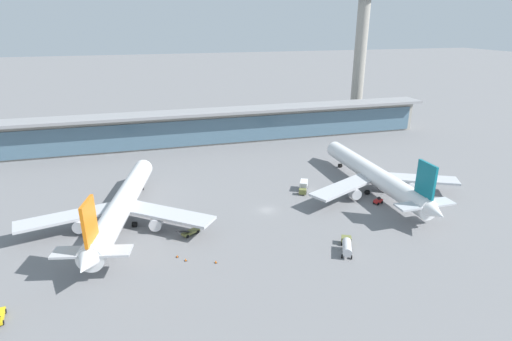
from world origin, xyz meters
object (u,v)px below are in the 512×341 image
object	(u,v)px
safety_cone_bravo	(216,262)
safety_cone_charlie	(177,256)
airliner_left_stand	(122,206)
service_truck_near_nose_olive	(304,186)
airliner_centre_stand	(375,175)
safety_cone_delta	(186,260)
service_truck_on_taxiway_olive	(347,245)
safety_cone_alpha	(99,268)
service_truck_under_wing_white	(114,250)
service_truck_at_far_stand_red	(378,201)
control_tower	(361,42)
service_truck_by_tail_olive	(190,232)

from	to	relation	value
safety_cone_bravo	safety_cone_charlie	bearing A→B (deg)	149.67
airliner_left_stand	service_truck_near_nose_olive	xyz separation A→B (m)	(55.61, 8.05, -3.86)
service_truck_near_nose_olive	safety_cone_charlie	size ratio (longest dim) A/B	10.79
airliner_centre_stand	safety_cone_delta	size ratio (longest dim) A/B	94.33
service_truck_on_taxiway_olive	safety_cone_alpha	distance (m)	57.15
service_truck_under_wing_white	airliner_left_stand	bearing A→B (deg)	82.82
service_truck_at_far_stand_red	control_tower	bearing A→B (deg)	64.79
service_truck_under_wing_white	control_tower	size ratio (longest dim) A/B	0.04
service_truck_under_wing_white	safety_cone_bravo	bearing A→B (deg)	-25.22
safety_cone_delta	control_tower	bearing A→B (deg)	47.65
service_truck_under_wing_white	safety_cone_charlie	xyz separation A→B (m)	(14.21, -5.75, -0.56)
airliner_centre_stand	service_truck_on_taxiway_olive	size ratio (longest dim) A/B	7.58
service_truck_on_taxiway_olive	airliner_left_stand	bearing A→B (deg)	150.51
service_truck_by_tail_olive	safety_cone_charlie	world-z (taller)	service_truck_by_tail_olive
service_truck_near_nose_olive	service_truck_at_far_stand_red	size ratio (longest dim) A/B	2.29
service_truck_under_wing_white	control_tower	bearing A→B (deg)	41.76
safety_cone_alpha	airliner_centre_stand	bearing A→B (deg)	15.20
airliner_centre_stand	service_truck_on_taxiway_olive	xyz separation A→B (m)	(-25.72, -30.69, -3.85)
service_truck_at_far_stand_red	safety_cone_charlie	distance (m)	62.73
service_truck_under_wing_white	service_truck_at_far_stand_red	bearing A→B (deg)	5.76
airliner_left_stand	service_truck_by_tail_olive	xyz separation A→B (m)	(16.57, -10.80, -4.74)
airliner_left_stand	safety_cone_bravo	world-z (taller)	airliner_left_stand
control_tower	safety_cone_alpha	xyz separation A→B (m)	(-127.11, -116.73, -40.65)
service_truck_near_nose_olive	service_truck_on_taxiway_olive	size ratio (longest dim) A/B	0.87
airliner_left_stand	service_truck_near_nose_olive	size ratio (longest dim) A/B	8.70
safety_cone_charlie	airliner_left_stand	bearing A→B (deg)	120.97
airliner_centre_stand	service_truck_near_nose_olive	distance (m)	22.97
airliner_centre_stand	service_truck_at_far_stand_red	distance (m)	10.56
service_truck_by_tail_olive	safety_cone_alpha	world-z (taller)	service_truck_by_tail_olive
service_truck_under_wing_white	service_truck_at_far_stand_red	distance (m)	75.88
airliner_left_stand	control_tower	distance (m)	159.31
safety_cone_bravo	control_tower	bearing A→B (deg)	50.06
airliner_centre_stand	service_truck_at_far_stand_red	size ratio (longest dim) A/B	20.02
service_truck_under_wing_white	safety_cone_alpha	world-z (taller)	service_truck_under_wing_white
safety_cone_alpha	safety_cone_charlie	bearing A→B (deg)	0.82
service_truck_under_wing_white	control_tower	world-z (taller)	control_tower
airliner_centre_stand	service_truck_near_nose_olive	bearing A→B (deg)	163.25
service_truck_by_tail_olive	control_tower	distance (m)	155.41
service_truck_near_nose_olive	safety_cone_alpha	world-z (taller)	service_truck_near_nose_olive
service_truck_at_far_stand_red	safety_cone_charlie	world-z (taller)	service_truck_at_far_stand_red
service_truck_by_tail_olive	safety_cone_bravo	world-z (taller)	service_truck_by_tail_olive
service_truck_on_taxiway_olive	service_truck_under_wing_white	bearing A→B (deg)	164.97
airliner_centre_stand	safety_cone_alpha	bearing A→B (deg)	-164.80
service_truck_on_taxiway_olive	safety_cone_bravo	world-z (taller)	service_truck_on_taxiway_olive
safety_cone_alpha	service_truck_on_taxiway_olive	bearing A→B (deg)	-8.40
service_truck_at_far_stand_red	safety_cone_delta	bearing A→B (deg)	-165.44
service_truck_on_taxiway_olive	safety_cone_delta	world-z (taller)	service_truck_on_taxiway_olive
airliner_centre_stand	safety_cone_bravo	xyz separation A→B (m)	(-56.69, -26.92, -5.23)
service_truck_at_far_stand_red	safety_cone_delta	world-z (taller)	service_truck_at_far_stand_red
airliner_centre_stand	safety_cone_alpha	xyz separation A→B (m)	(-82.23, -22.34, -5.23)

